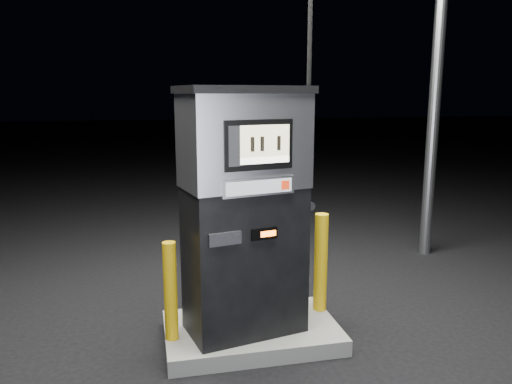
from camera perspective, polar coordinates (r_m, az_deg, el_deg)
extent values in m
plane|color=black|center=(4.90, -0.52, -16.52)|extent=(80.00, 80.00, 0.00)
cube|color=slate|center=(4.86, -0.53, -15.74)|extent=(1.60, 1.00, 0.15)
cylinder|color=gray|center=(7.36, 19.79, 10.35)|extent=(0.16, 0.16, 4.50)
cube|color=black|center=(4.51, -1.36, -7.73)|extent=(1.11, 0.78, 1.33)
cube|color=silver|center=(4.29, -1.42, 5.85)|extent=(1.14, 0.81, 0.80)
cube|color=black|center=(4.27, -1.45, 11.62)|extent=(1.19, 0.86, 0.06)
cube|color=black|center=(4.01, 0.32, 5.39)|extent=(0.59, 0.16, 0.40)
cube|color=#C6BE90|center=(4.01, 1.05, 5.85)|extent=(0.43, 0.09, 0.26)
cube|color=white|center=(4.02, 1.05, 3.67)|extent=(0.43, 0.09, 0.05)
cube|color=silver|center=(4.05, 0.32, 0.60)|extent=(0.63, 0.16, 0.15)
cube|color=gray|center=(4.04, 0.42, 0.56)|extent=(0.57, 0.13, 0.11)
cube|color=#AA220B|center=(4.14, 3.38, 0.80)|extent=(0.07, 0.02, 0.07)
cube|color=black|center=(4.17, 0.96, -4.80)|extent=(0.23, 0.07, 0.10)
cube|color=#FF5F0C|center=(4.18, 1.43, -4.79)|extent=(0.14, 0.03, 0.05)
cube|color=black|center=(4.04, -3.55, -5.37)|extent=(0.28, 0.08, 0.11)
cube|color=black|center=(4.63, 4.99, -1.46)|extent=(0.14, 0.21, 0.27)
cylinder|color=gray|center=(4.66, 5.67, -1.39)|extent=(0.12, 0.24, 0.07)
cylinder|color=black|center=(4.55, 6.24, 20.81)|extent=(0.05, 0.05, 3.30)
cylinder|color=yellow|center=(4.47, -9.75, -11.12)|extent=(0.13, 0.13, 0.88)
cylinder|color=yellow|center=(5.00, 7.40, -7.99)|extent=(0.14, 0.14, 0.98)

